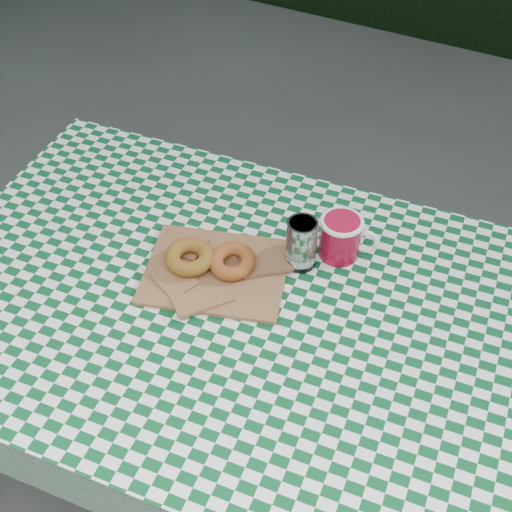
# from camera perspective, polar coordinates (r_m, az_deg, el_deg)

# --- Properties ---
(table) EXTENTS (1.39, 0.98, 0.75)m
(table) POSITION_cam_1_polar(r_m,az_deg,el_deg) (1.74, -1.54, -12.07)
(table) COLOR brown
(table) RESTS_ON ground
(tablecloth) EXTENTS (1.41, 1.00, 0.01)m
(tablecloth) POSITION_cam_1_polar(r_m,az_deg,el_deg) (1.44, -1.83, -3.89)
(tablecloth) COLOR #0A4622
(tablecloth) RESTS_ON table
(paper_bag) EXTENTS (0.36, 0.32, 0.02)m
(paper_bag) POSITION_cam_1_polar(r_m,az_deg,el_deg) (1.49, -3.31, -1.20)
(paper_bag) COLOR #9C7044
(paper_bag) RESTS_ON tablecloth
(bagel_front) EXTENTS (0.15, 0.15, 0.03)m
(bagel_front) POSITION_cam_1_polar(r_m,az_deg,el_deg) (1.48, -5.50, -0.09)
(bagel_front) COLOR #92631E
(bagel_front) RESTS_ON paper_bag
(bagel_back) EXTENTS (0.12, 0.12, 0.03)m
(bagel_back) POSITION_cam_1_polar(r_m,az_deg,el_deg) (1.47, -1.98, -0.43)
(bagel_back) COLOR #A35821
(bagel_back) RESTS_ON paper_bag
(coffee_mug) EXTENTS (0.21, 0.21, 0.10)m
(coffee_mug) POSITION_cam_1_polar(r_m,az_deg,el_deg) (1.51, 6.95, 1.53)
(coffee_mug) COLOR maroon
(coffee_mug) RESTS_ON tablecloth
(drinking_glass) EXTENTS (0.09, 0.09, 0.12)m
(drinking_glass) POSITION_cam_1_polar(r_m,az_deg,el_deg) (1.47, 3.76, 1.04)
(drinking_glass) COLOR silver
(drinking_glass) RESTS_ON tablecloth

